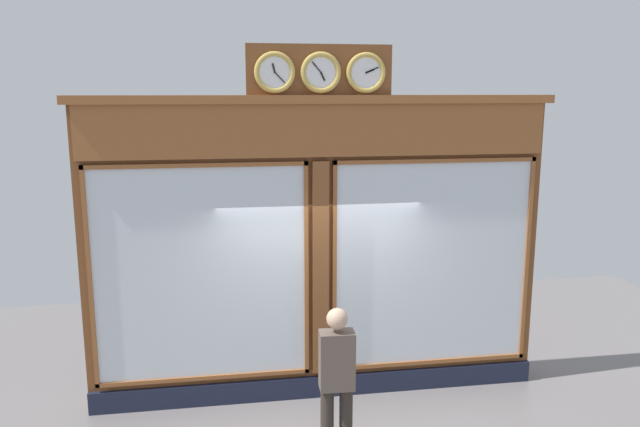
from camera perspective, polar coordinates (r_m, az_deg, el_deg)
shop_facade at (r=7.78m, az=-0.15°, el=-3.11°), size 5.80×0.42×4.39m
pedestrian at (r=6.68m, az=1.54°, el=-14.81°), size 0.37×0.23×1.69m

